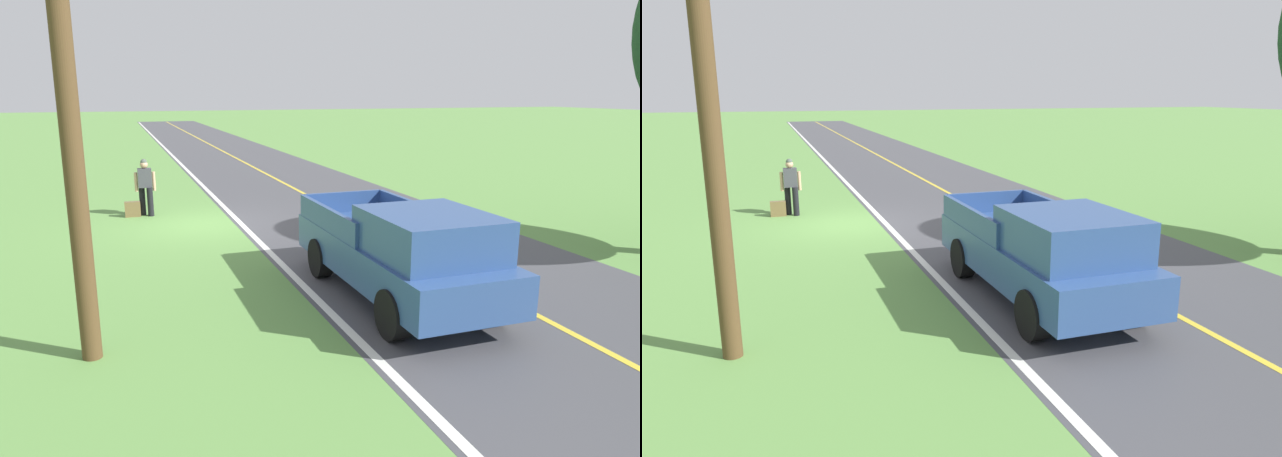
{
  "view_description": "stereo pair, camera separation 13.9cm",
  "coord_description": "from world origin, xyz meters",
  "views": [
    {
      "loc": [
        2.36,
        16.34,
        3.75
      ],
      "look_at": [
        -1.26,
        6.24,
        1.19
      ],
      "focal_mm": 32.41,
      "sensor_mm": 36.0,
      "label": 1
    },
    {
      "loc": [
        2.23,
        16.39,
        3.75
      ],
      "look_at": [
        -1.26,
        6.24,
        1.19
      ],
      "focal_mm": 32.41,
      "sensor_mm": 36.0,
      "label": 2
    }
  ],
  "objects": [
    {
      "name": "lane_centre_line",
      "position": [
        -4.28,
        0.0,
        0.01
      ],
      "size": [
        0.14,
        117.6,
        0.0
      ],
      "primitive_type": "cube",
      "color": "gold",
      "rests_on": "ground"
    },
    {
      "name": "road_surface",
      "position": [
        -4.28,
        0.0,
        0.0
      ],
      "size": [
        6.95,
        120.0,
        0.0
      ],
      "primitive_type": "cube",
      "color": "#47474C",
      "rests_on": "ground"
    },
    {
      "name": "hitchhiker_walking",
      "position": [
        1.5,
        -1.92,
        0.98
      ],
      "size": [
        0.62,
        0.51,
        1.75
      ],
      "color": "black",
      "rests_on": "ground"
    },
    {
      "name": "lane_edge_line",
      "position": [
        -0.98,
        0.0,
        0.01
      ],
      "size": [
        0.16,
        117.6,
        0.0
      ],
      "primitive_type": "cube",
      "color": "silver",
      "rests_on": "ground"
    },
    {
      "name": "suitcase_carried",
      "position": [
        1.92,
        -1.84,
        0.23
      ],
      "size": [
        0.46,
        0.2,
        0.47
      ],
      "primitive_type": "cube",
      "rotation": [
        0.0,
        0.0,
        1.56
      ],
      "color": "brown",
      "rests_on": "ground"
    },
    {
      "name": "pickup_truck_passing",
      "position": [
        -2.42,
        7.45,
        0.97
      ],
      "size": [
        2.11,
        5.4,
        1.82
      ],
      "color": "#2D4C84",
      "rests_on": "ground"
    },
    {
      "name": "utility_pole_roadside",
      "position": [
        2.86,
        8.0,
        4.46
      ],
      "size": [
        0.28,
        0.28,
        8.91
      ],
      "primitive_type": "cylinder",
      "color": "brown",
      "rests_on": "ground"
    },
    {
      "name": "ground_plane",
      "position": [
        0.0,
        0.0,
        0.0
      ],
      "size": [
        200.0,
        200.0,
        0.0
      ],
      "primitive_type": "plane",
      "color": "#609347"
    }
  ]
}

